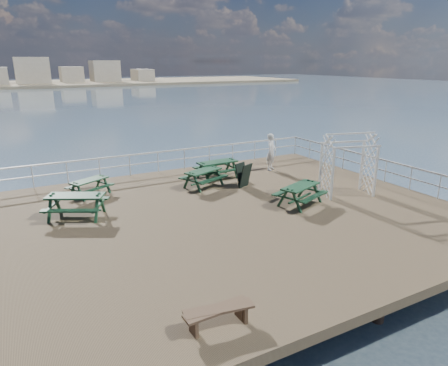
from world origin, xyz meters
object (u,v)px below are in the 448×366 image
picnic_table_b (217,166)px  picnic_table_d (76,201)px  flat_bench_near (217,313)px  person (271,152)px  trellis_arbor (348,168)px  picnic_table_e (300,191)px  picnic_table_a (90,184)px  flat_bench_far (219,312)px  picnic_table_c (204,175)px

picnic_table_b → picnic_table_d: (-6.94, -2.17, 0.02)m
flat_bench_near → person: (8.50, 10.28, 0.63)m
trellis_arbor → flat_bench_near: bearing=-133.9°
picnic_table_e → trellis_arbor: size_ratio=0.84×
picnic_table_a → picnic_table_b: 6.03m
flat_bench_far → trellis_arbor: (8.98, 5.35, 0.86)m
picnic_table_a → flat_bench_far: (0.77, -10.47, -0.17)m
picnic_table_a → flat_bench_near: (0.74, -10.47, -0.18)m
picnic_table_c → person: person is taller
picnic_table_e → flat_bench_near: (-6.46, -5.29, -0.25)m
picnic_table_d → person: size_ratio=1.32×
picnic_table_b → person: (3.21, 0.05, 0.35)m
picnic_table_a → picnic_table_c: bearing=-41.8°
picnic_table_c → trellis_arbor: size_ratio=0.83×
picnic_table_a → picnic_table_d: size_ratio=0.81×
picnic_table_a → trellis_arbor: 11.03m
picnic_table_c → trellis_arbor: (4.93, -3.93, 0.63)m
person → picnic_table_b: bearing=143.4°
picnic_table_a → person: size_ratio=1.06×
picnic_table_c → flat_bench_far: picnic_table_c is taller
picnic_table_a → flat_bench_near: bearing=-114.0°
picnic_table_a → picnic_table_d: (-0.91, -2.39, 0.12)m
flat_bench_far → trellis_arbor: bearing=40.1°
picnic_table_d → flat_bench_near: picnic_table_d is taller
flat_bench_near → flat_bench_far: bearing=-2.1°
flat_bench_near → person: size_ratio=0.80×
picnic_table_a → person: 9.25m
picnic_table_c → picnic_table_d: (-5.73, -1.21, 0.06)m
picnic_table_c → flat_bench_far: bearing=-135.3°
picnic_table_d → trellis_arbor: 11.02m
picnic_table_a → picnic_table_e: (7.20, -5.17, 0.07)m
trellis_arbor → picnic_table_a: bearing=167.8°
trellis_arbor → picnic_table_e: bearing=-163.2°
picnic_table_b → flat_bench_far: (-5.25, -10.24, -0.28)m
flat_bench_far → person: person is taller
picnic_table_e → person: bearing=47.5°
picnic_table_d → picnic_table_e: 8.58m
picnic_table_d → person: person is taller
picnic_table_c → picnic_table_d: size_ratio=0.88×
flat_bench_far → picnic_table_d: bearing=111.1°
flat_bench_near → trellis_arbor: size_ratio=0.57×
picnic_table_d → flat_bench_near: size_ratio=1.65×
picnic_table_e → flat_bench_near: size_ratio=1.47×
picnic_table_c → person: 4.54m
picnic_table_e → flat_bench_far: (-6.43, -5.29, -0.25)m
picnic_table_b → picnic_table_a: bearing=174.7°
flat_bench_near → picnic_table_d: bearing=99.4°
trellis_arbor → picnic_table_d: bearing=-178.9°
picnic_table_e → flat_bench_far: bearing=-160.9°
picnic_table_b → flat_bench_near: 11.53m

